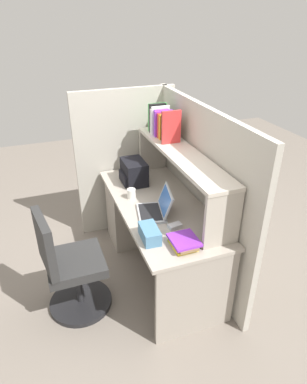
# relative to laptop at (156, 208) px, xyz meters

# --- Properties ---
(ground_plane) EXTENTS (8.00, 8.00, 0.00)m
(ground_plane) POSITION_rel_laptop_xyz_m (-0.15, 0.08, -0.78)
(ground_plane) COLOR slate
(desk) EXTENTS (1.60, 0.70, 0.73)m
(desk) POSITION_rel_laptop_xyz_m (-0.54, 0.08, -0.38)
(desk) COLOR #AAA093
(desk) RESTS_ON ground_plane
(cubicle_partition_rear) EXTENTS (1.84, 0.05, 1.55)m
(cubicle_partition_rear) POSITION_rel_laptop_xyz_m (-0.15, 0.46, -0.01)
(cubicle_partition_rear) COLOR #B2ADA0
(cubicle_partition_rear) RESTS_ON ground_plane
(cubicle_partition_left) EXTENTS (0.05, 1.06, 1.55)m
(cubicle_partition_left) POSITION_rel_laptop_xyz_m (-1.00, 0.03, -0.01)
(cubicle_partition_left) COLOR #B2ADA0
(cubicle_partition_left) RESTS_ON ground_plane
(overhead_hutch) EXTENTS (1.44, 0.28, 0.45)m
(overhead_hutch) POSITION_rel_laptop_xyz_m (-0.15, 0.28, 0.30)
(overhead_hutch) COLOR #B3A99C
(overhead_hutch) RESTS_ON desk
(reference_books_on_shelf) EXTENTS (0.41, 0.19, 0.29)m
(reference_books_on_shelf) POSITION_rel_laptop_xyz_m (-0.56, 0.28, 0.53)
(reference_books_on_shelf) COLOR green
(reference_books_on_shelf) RESTS_ON overhead_hutch
(laptop) EXTENTS (0.36, 0.32, 0.22)m
(laptop) POSITION_rel_laptop_xyz_m (0.00, 0.00, 0.00)
(laptop) COLOR #B7BABF
(laptop) RESTS_ON desk
(backpack) EXTENTS (0.30, 0.22, 0.22)m
(backpack) POSITION_rel_laptop_xyz_m (-0.61, -0.01, 0.06)
(backpack) COLOR black
(backpack) RESTS_ON desk
(computer_mouse) EXTENTS (0.08, 0.11, 0.03)m
(computer_mouse) POSITION_rel_laptop_xyz_m (0.24, 0.06, -0.03)
(computer_mouse) COLOR silver
(computer_mouse) RESTS_ON desk
(paper_cup) EXTENTS (0.08, 0.08, 0.09)m
(paper_cup) POSITION_rel_laptop_xyz_m (-0.32, -0.12, -0.01)
(paper_cup) COLOR white
(paper_cup) RESTS_ON desk
(tissue_box) EXTENTS (0.23, 0.13, 0.10)m
(tissue_box) POSITION_rel_laptop_xyz_m (0.31, -0.17, -0.00)
(tissue_box) COLOR teal
(tissue_box) RESTS_ON desk
(desk_book_stack) EXTENTS (0.22, 0.19, 0.06)m
(desk_book_stack) POSITION_rel_laptop_xyz_m (0.47, 0.03, -0.02)
(desk_book_stack) COLOR yellow
(desk_book_stack) RESTS_ON desk
(office_chair) EXTENTS (0.52, 0.52, 0.93)m
(office_chair) POSITION_rel_laptop_xyz_m (0.05, -0.75, -0.39)
(office_chair) COLOR black
(office_chair) RESTS_ON ground_plane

